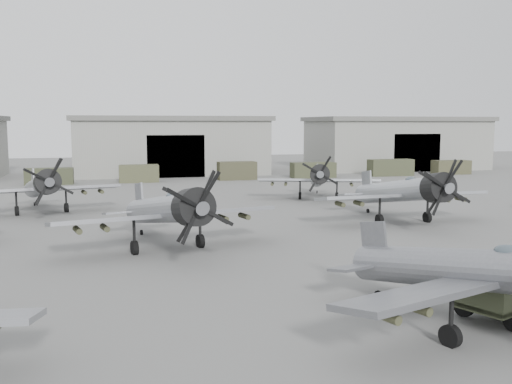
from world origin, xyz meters
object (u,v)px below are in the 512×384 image
aircraft_mid_2 (406,191)px  aircraft_far_1 (319,177)px  aircraft_near_1 (491,272)px  aircraft_mid_1 (168,210)px  aircraft_far_0 (41,186)px

aircraft_mid_2 → aircraft_far_1: bearing=92.7°
aircraft_near_1 → aircraft_mid_1: 19.21m
aircraft_mid_1 → aircraft_far_1: (17.09, 19.68, -0.25)m
aircraft_near_1 → aircraft_mid_1: size_ratio=0.93×
aircraft_far_1 → aircraft_far_0: bearing=-154.5°
aircraft_near_1 → aircraft_mid_2: size_ratio=0.93×
aircraft_mid_1 → aircraft_far_0: aircraft_mid_1 is taller
aircraft_mid_1 → aircraft_far_1: 26.07m
aircraft_near_1 → aircraft_far_0: (-18.27, 33.66, 0.05)m
aircraft_near_1 → aircraft_mid_2: 23.23m
aircraft_mid_2 → aircraft_far_0: 29.69m
aircraft_near_1 → aircraft_far_1: aircraft_near_1 is taller
aircraft_mid_2 → aircraft_far_1: size_ratio=1.13×
aircraft_near_1 → aircraft_mid_2: bearing=49.3°
aircraft_near_1 → aircraft_mid_1: bearing=101.3°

